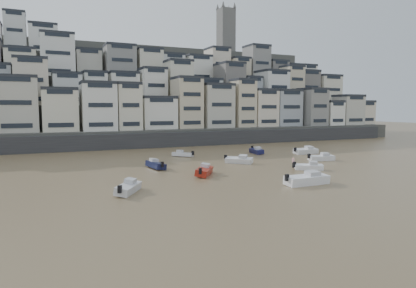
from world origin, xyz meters
name	(u,v)px	position (x,y,z in m)	size (l,w,h in m)	color
ground	(296,242)	(0.00, 0.00, 0.00)	(400.00, 400.00, 0.00)	olive
harbor_wall	(161,140)	(10.00, 65.00, 1.75)	(140.00, 3.00, 3.50)	#38383A
hillside	(140,97)	(14.73, 104.84, 13.01)	(141.04, 66.00, 50.00)	#4C4C47
boat_a	(307,178)	(13.46, 15.50, 0.87)	(6.35, 2.08, 1.73)	white
boat_b	(309,166)	(20.84, 24.13, 0.62)	(4.58, 1.50, 1.25)	white
boat_c	(204,170)	(4.54, 26.61, 0.75)	(5.50, 1.80, 1.50)	#9F2113
boat_d	(321,157)	(29.45, 31.26, 0.70)	(5.11, 1.67, 1.39)	silver
boat_e	(239,159)	(14.30, 34.26, 0.69)	(5.09, 1.67, 1.39)	silver
boat_f	(156,164)	(-0.06, 35.03, 0.73)	(5.34, 1.75, 1.46)	#12173A
boat_g	(306,150)	(33.07, 40.06, 0.81)	(5.91, 1.93, 1.61)	silver
boat_h	(183,153)	(8.66, 46.54, 0.61)	(4.48, 1.47, 1.22)	silver
boat_i	(256,150)	(24.25, 44.87, 0.71)	(5.22, 1.71, 1.42)	#141640
boat_j	(128,187)	(-7.53, 20.00, 0.71)	(5.22, 1.71, 1.42)	silver
person_pink	(293,162)	(19.96, 26.84, 0.87)	(0.44, 0.44, 1.74)	pink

